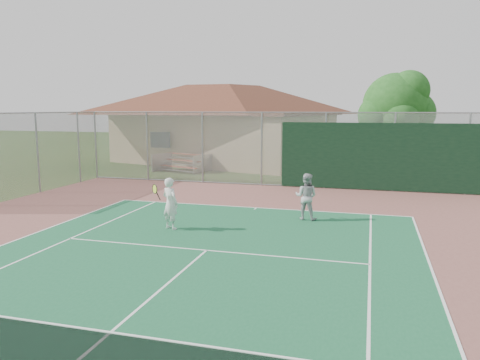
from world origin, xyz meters
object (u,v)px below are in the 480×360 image
Objects in this scene: clubhouse at (224,116)px; tree at (397,107)px; bleachers at (182,162)px; player_white_front at (170,204)px; player_grey_back at (306,197)px.

clubhouse is 2.91× the size of tree.
player_white_front is at bearing -48.31° from bleachers.
clubhouse reaches higher than bleachers.
bleachers is 13.38m from player_grey_back.
player_white_front is (4.04, -18.11, -2.36)m from clubhouse.
bleachers is 1.99× the size of player_white_front.
bleachers is at bearing -173.96° from tree.
clubhouse reaches higher than player_white_front.
player_grey_back is at bearing -28.95° from bleachers.
player_white_front reaches higher than bleachers.
clubhouse is 5.12× the size of bleachers.
clubhouse is at bearing -56.64° from player_grey_back.
player_white_front is (-7.09, -13.80, -2.92)m from tree.
clubhouse is 10.64× the size of player_grey_back.
tree reaches higher than player_white_front.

